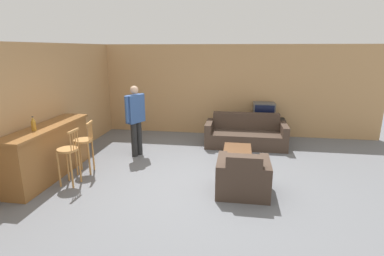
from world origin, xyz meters
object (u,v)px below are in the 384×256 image
tv (264,111)px  person_by_window (136,117)px  bottle (33,124)px  armchair_near (243,178)px  bar_chair_mid (84,145)px  tv_unit (263,128)px  couch_far (245,135)px  bar_chair_near (69,155)px  coffee_table (237,151)px

tv → person_by_window: bearing=-148.4°
bottle → armchair_near: bearing=3.0°
bottle → bar_chair_mid: bearing=48.0°
bar_chair_mid → tv_unit: bar_chair_mid is taller
tv_unit → tv: (0.00, -0.00, 0.51)m
armchair_near → couch_far: bearing=88.1°
couch_far → person_by_window: size_ratio=1.24×
armchair_near → bar_chair_near: bearing=-177.6°
bar_chair_near → bottle: bearing=-173.5°
bar_chair_near → tv: size_ratio=1.82×
person_by_window → tv_unit: bearing=31.7°
coffee_table → tv_unit: (0.69, 2.13, -0.02)m
tv_unit → tv: size_ratio=2.01×
bar_chair_near → bar_chair_mid: size_ratio=1.00×
coffee_table → couch_far: bearing=81.8°
couch_far → tv_unit: couch_far is taller
tv_unit → armchair_near: bearing=-99.5°
armchair_near → coffee_table: 1.36m
bar_chair_near → coffee_table: bearing=25.8°
armchair_near → tv: size_ratio=1.55×
couch_far → person_by_window: bearing=-156.0°
couch_far → tv: (0.49, 0.74, 0.51)m
bottle → couch_far: bearing=37.3°
tv_unit → bottle: (-4.35, -3.68, 0.88)m
couch_far → coffee_table: 1.39m
tv_unit → person_by_window: bearing=-148.3°
armchair_near → person_by_window: bearing=147.3°
couch_far → tv_unit: size_ratio=1.74×
bar_chair_mid → tv: size_ratio=1.82×
tv → couch_far: bearing=-123.6°
couch_far → coffee_table: bearing=-98.2°
bar_chair_near → coffee_table: bar_chair_near is taller
armchair_near → person_by_window: (-2.48, 1.59, 0.65)m
bar_chair_mid → armchair_near: size_ratio=1.18×
bar_chair_near → bar_chair_mid: 0.58m
armchair_near → coffee_table: (-0.11, 1.36, 0.02)m
person_by_window → bar_chair_near: bearing=-112.1°
couch_far → bottle: bottle is taller
couch_far → tv_unit: bearing=56.5°
bottle → tv: bearing=40.3°
coffee_table → tv: bearing=72.0°
armchair_near → bottle: 3.87m
tv_unit → bar_chair_near: bearing=-136.2°
couch_far → person_by_window: (-2.57, -1.15, 0.65)m
couch_far → tv: bearing=56.4°
tv → bar_chair_near: bearing=-136.2°
bar_chair_near → bottle: 0.82m
bar_chair_mid → person_by_window: size_ratio=0.65×
bar_chair_mid → tv: 4.84m
coffee_table → tv_unit: bearing=72.0°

